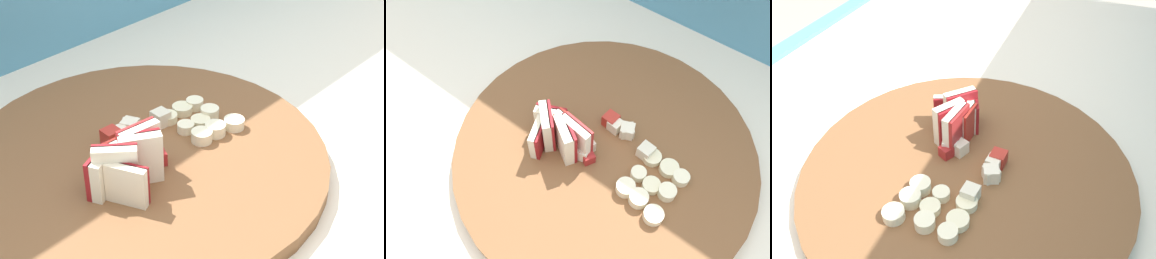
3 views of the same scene
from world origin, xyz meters
The scene contains 5 objects.
tile_backsplash centered at (0.00, 0.44, 0.71)m, with size 2.40×0.04×1.42m, color #4C8EB2.
cutting_board centered at (-0.05, 0.09, 0.89)m, with size 0.45×0.45×0.02m, color brown.
apple_wedge_fan centered at (-0.11, 0.06, 0.93)m, with size 0.10×0.08×0.06m.
apple_dice_pile centered at (-0.05, 0.11, 0.91)m, with size 0.10×0.10×0.02m.
banana_slice_rows centered at (0.04, 0.08, 0.91)m, with size 0.08×0.10×0.02m.
Camera 1 is at (-0.43, -0.34, 1.31)m, focal length 53.85 mm.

